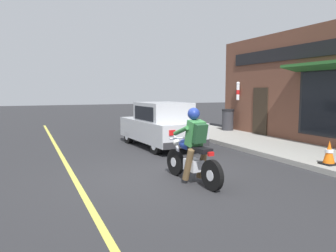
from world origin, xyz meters
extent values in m
plane|color=#2B2B2D|center=(0.00, 0.00, 0.00)|extent=(80.00, 80.00, 0.00)
cube|color=#9E9B93|center=(4.98, 3.00, 0.07)|extent=(2.60, 22.00, 0.14)
cube|color=#D1C64C|center=(-1.80, 3.00, 0.00)|extent=(0.12, 19.80, 0.01)
cube|color=brown|center=(6.53, 0.93, 2.10)|extent=(0.50, 11.81, 4.20)
cube|color=#2D2319|center=(6.26, 4.17, 1.05)|extent=(0.04, 0.90, 2.10)
cube|color=black|center=(6.25, 0.93, 3.35)|extent=(0.06, 10.04, 0.50)
cylinder|color=white|center=(6.18, 5.65, 1.90)|extent=(0.14, 0.14, 0.70)
cylinder|color=red|center=(6.18, 5.65, 1.90)|extent=(0.15, 0.15, 0.20)
sphere|color=silver|center=(6.18, 5.65, 2.30)|extent=(0.16, 0.16, 0.16)
cylinder|color=black|center=(0.43, 0.01, 0.31)|extent=(0.17, 0.63, 0.62)
cylinder|color=silver|center=(0.43, 0.01, 0.31)|extent=(0.14, 0.23, 0.22)
cylinder|color=black|center=(0.58, -1.38, 0.31)|extent=(0.17, 0.63, 0.62)
cylinder|color=silver|center=(0.58, -1.38, 0.31)|extent=(0.14, 0.23, 0.22)
cube|color=silver|center=(0.51, -0.74, 0.39)|extent=(0.32, 0.43, 0.24)
ellipsoid|color=#1E3899|center=(0.48, -0.49, 0.80)|extent=(0.36, 0.55, 0.24)
cube|color=black|center=(0.54, -0.97, 0.76)|extent=(0.32, 0.59, 0.10)
cylinder|color=silver|center=(0.44, -0.09, 0.62)|extent=(0.11, 0.33, 0.68)
cylinder|color=silver|center=(0.45, -0.21, 0.91)|extent=(0.56, 0.10, 0.04)
sphere|color=silver|center=(0.43, -0.04, 0.79)|extent=(0.16, 0.16, 0.16)
cylinder|color=silver|center=(0.72, -1.12, 0.29)|extent=(0.14, 0.56, 0.08)
cube|color=red|center=(0.58, -1.33, 0.73)|extent=(0.13, 0.07, 0.08)
cylinder|color=brown|center=(0.34, -0.83, 0.43)|extent=(0.18, 0.36, 0.71)
cylinder|color=brown|center=(0.70, -0.79, 0.43)|extent=(0.18, 0.36, 0.71)
cube|color=#387F42|center=(0.52, -0.79, 1.08)|extent=(0.37, 0.36, 0.57)
cylinder|color=#387F42|center=(0.29, -0.57, 1.12)|extent=(0.15, 0.53, 0.26)
cylinder|color=#387F42|center=(0.69, -0.53, 1.12)|extent=(0.15, 0.53, 0.26)
sphere|color=navy|center=(0.51, -0.73, 1.49)|extent=(0.26, 0.26, 0.26)
cube|color=#1E4728|center=(0.54, -0.95, 1.10)|extent=(0.31, 0.27, 0.42)
cylinder|color=black|center=(0.78, 4.93, 0.30)|extent=(0.22, 0.61, 0.60)
cylinder|color=silver|center=(0.78, 4.93, 0.30)|extent=(0.22, 0.34, 0.33)
cylinder|color=black|center=(2.22, 5.03, 0.30)|extent=(0.22, 0.61, 0.60)
cylinder|color=silver|center=(2.22, 5.03, 0.30)|extent=(0.22, 0.34, 0.33)
cylinder|color=black|center=(0.94, 2.53, 0.30)|extent=(0.22, 0.61, 0.60)
cylinder|color=silver|center=(0.94, 2.53, 0.30)|extent=(0.22, 0.34, 0.33)
cylinder|color=black|center=(2.38, 2.63, 0.30)|extent=(0.22, 0.61, 0.60)
cylinder|color=silver|center=(2.38, 2.63, 0.30)|extent=(0.22, 0.34, 0.33)
cube|color=#B7BABF|center=(1.58, 3.78, 0.60)|extent=(1.88, 3.80, 0.70)
cube|color=#B7BABF|center=(1.59, 3.53, 1.24)|extent=(1.56, 1.99, 0.66)
cube|color=black|center=(1.54, 4.40, 1.19)|extent=(1.35, 0.44, 0.51)
cube|color=black|center=(0.87, 3.48, 1.22)|extent=(0.13, 1.52, 0.46)
cube|color=black|center=(2.32, 3.58, 1.22)|extent=(0.13, 1.52, 0.46)
cube|color=silver|center=(0.95, 5.60, 0.72)|extent=(0.24, 0.06, 0.14)
cube|color=red|center=(1.19, 1.89, 0.74)|extent=(0.20, 0.05, 0.16)
cube|color=silver|center=(1.96, 5.67, 0.72)|extent=(0.24, 0.06, 0.14)
cube|color=red|center=(2.21, 1.96, 0.74)|extent=(0.20, 0.05, 0.16)
cube|color=#28282B|center=(1.46, 5.61, 0.35)|extent=(1.61, 0.23, 0.20)
cube|color=#28282B|center=(1.70, 1.95, 0.35)|extent=(1.61, 0.23, 0.20)
cube|color=black|center=(4.15, -1.07, 0.16)|extent=(0.36, 0.36, 0.04)
cone|color=orange|center=(4.15, -1.07, 0.46)|extent=(0.28, 0.28, 0.56)
cylinder|color=white|center=(4.15, -1.07, 0.48)|extent=(0.20, 0.20, 0.08)
cylinder|color=#2D2D33|center=(5.86, 5.94, 0.59)|extent=(0.52, 0.52, 0.90)
cylinder|color=black|center=(5.86, 5.94, 1.08)|extent=(0.56, 0.56, 0.08)
camera|label=1|loc=(-2.74, -6.82, 1.98)|focal=35.00mm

